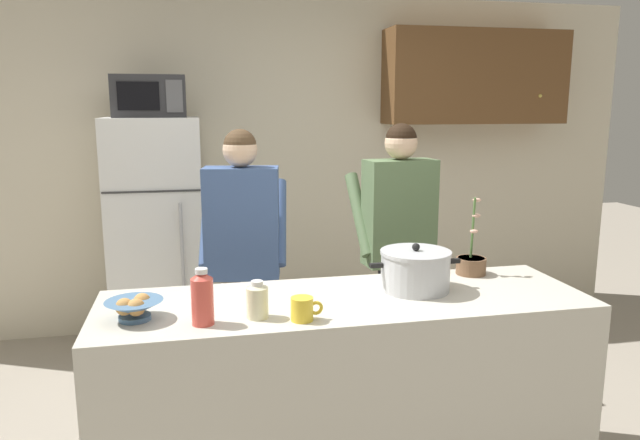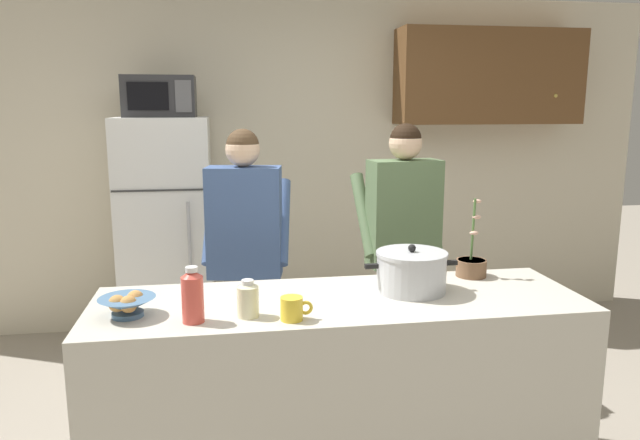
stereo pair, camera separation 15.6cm
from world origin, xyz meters
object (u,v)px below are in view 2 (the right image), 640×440
object	(u,v)px
cooking_pot	(411,271)
coffee_mug	(292,309)
potted_orchid	(471,265)
microwave	(160,97)
person_near_pot	(245,237)
bottle_mid_counter	(248,299)
person_by_sink	(403,228)
bottle_near_edge	(193,295)
refrigerator	(167,235)
bread_bowl	(127,305)

from	to	relation	value
cooking_pot	coffee_mug	size ratio (longest dim) A/B	3.34
potted_orchid	microwave	bearing A→B (deg)	135.70
microwave	coffee_mug	distance (m)	2.33
person_near_pot	bottle_mid_counter	xyz separation A→B (m)	(-0.03, -1.03, -0.02)
microwave	bottle_mid_counter	world-z (taller)	microwave
person_by_sink	bottle_near_edge	distance (m)	1.62
person_by_sink	cooking_pot	distance (m)	0.89
person_near_pot	coffee_mug	world-z (taller)	person_near_pot
refrigerator	person_by_sink	bearing A→B (deg)	-32.49
cooking_pot	bottle_mid_counter	bearing A→B (deg)	-163.88
microwave	potted_orchid	distance (m)	2.43
bread_bowl	person_by_sink	bearing A→B (deg)	34.47
person_by_sink	cooking_pot	bearing A→B (deg)	-104.41
refrigerator	person_by_sink	distance (m)	1.76
cooking_pot	bread_bowl	size ratio (longest dim) A/B	1.91
bread_bowl	bottle_near_edge	xyz separation A→B (m)	(0.27, -0.10, 0.06)
bottle_near_edge	person_near_pot	bearing A→B (deg)	77.03
microwave	bottle_near_edge	size ratio (longest dim) A/B	2.13
bread_bowl	refrigerator	bearing A→B (deg)	90.53
cooking_pot	microwave	bearing A→B (deg)	125.25
bottle_mid_counter	coffee_mug	bearing A→B (deg)	-21.23
refrigerator	person_by_sink	xyz separation A→B (m)	(1.47, -0.94, 0.20)
refrigerator	microwave	xyz separation A→B (m)	(0.00, -0.02, 0.98)
refrigerator	person_near_pot	xyz separation A→B (m)	(0.53, -0.98, 0.18)
potted_orchid	cooking_pot	bearing A→B (deg)	-153.44
person_by_sink	bottle_mid_counter	distance (m)	1.45
bottle_near_edge	potted_orchid	distance (m)	1.41
coffee_mug	person_near_pot	bearing A→B (deg)	97.57
refrigerator	person_near_pot	distance (m)	1.13
bread_bowl	bottle_near_edge	world-z (taller)	bottle_near_edge
refrigerator	microwave	size ratio (longest dim) A/B	3.50
coffee_mug	refrigerator	bearing A→B (deg)	107.92
refrigerator	cooking_pot	bearing A→B (deg)	-55.08
refrigerator	cooking_pot	size ratio (longest dim) A/B	3.85
bread_bowl	bottle_near_edge	distance (m)	0.29
coffee_mug	bottle_mid_counter	bearing A→B (deg)	158.77
refrigerator	cooking_pot	distance (m)	2.20
refrigerator	bottle_near_edge	distance (m)	2.07
microwave	potted_orchid	world-z (taller)	microwave
person_near_pot	cooking_pot	world-z (taller)	person_near_pot
coffee_mug	bread_bowl	world-z (taller)	bread_bowl
coffee_mug	cooking_pot	bearing A→B (deg)	26.13
person_by_sink	bread_bowl	world-z (taller)	person_by_sink
person_near_pot	bread_bowl	size ratio (longest dim) A/B	7.14
bread_bowl	microwave	bearing A→B (deg)	90.54
bread_bowl	potted_orchid	world-z (taller)	potted_orchid
coffee_mug	potted_orchid	size ratio (longest dim) A/B	0.33
person_by_sink	bottle_mid_counter	bearing A→B (deg)	-132.19
coffee_mug	potted_orchid	xyz separation A→B (m)	(0.95, 0.47, 0.01)
cooking_pot	potted_orchid	bearing A→B (deg)	26.56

